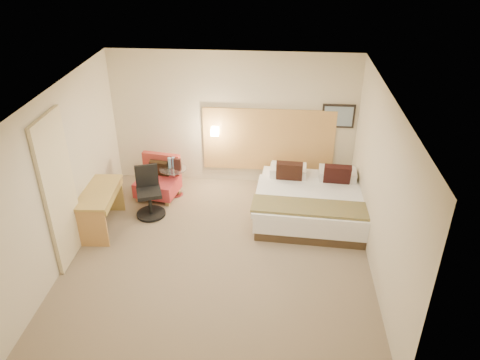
# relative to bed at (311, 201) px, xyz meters

# --- Properties ---
(floor) EXTENTS (4.80, 5.00, 0.02)m
(floor) POSITION_rel_bed_xyz_m (-1.53, -1.28, -0.32)
(floor) COLOR #7F6D56
(floor) RESTS_ON ground
(ceiling) EXTENTS (4.80, 5.00, 0.02)m
(ceiling) POSITION_rel_bed_xyz_m (-1.53, -1.28, 2.40)
(ceiling) COLOR white
(ceiling) RESTS_ON floor
(wall_back) EXTENTS (4.80, 0.02, 2.70)m
(wall_back) POSITION_rel_bed_xyz_m (-1.53, 1.23, 1.04)
(wall_back) COLOR beige
(wall_back) RESTS_ON floor
(wall_front) EXTENTS (4.80, 0.02, 2.70)m
(wall_front) POSITION_rel_bed_xyz_m (-1.53, -3.79, 1.04)
(wall_front) COLOR beige
(wall_front) RESTS_ON floor
(wall_left) EXTENTS (0.02, 5.00, 2.70)m
(wall_left) POSITION_rel_bed_xyz_m (-3.94, -1.28, 1.04)
(wall_left) COLOR beige
(wall_left) RESTS_ON floor
(wall_right) EXTENTS (0.02, 5.00, 2.70)m
(wall_right) POSITION_rel_bed_xyz_m (0.88, -1.28, 1.04)
(wall_right) COLOR beige
(wall_right) RESTS_ON floor
(headboard_panel) EXTENTS (2.60, 0.04, 1.30)m
(headboard_panel) POSITION_rel_bed_xyz_m (-0.83, 1.19, 0.64)
(headboard_panel) COLOR tan
(headboard_panel) RESTS_ON wall_back
(art_frame) EXTENTS (0.62, 0.03, 0.47)m
(art_frame) POSITION_rel_bed_xyz_m (0.49, 1.20, 1.19)
(art_frame) COLOR black
(art_frame) RESTS_ON wall_back
(art_canvas) EXTENTS (0.54, 0.01, 0.39)m
(art_canvas) POSITION_rel_bed_xyz_m (0.49, 1.18, 1.19)
(art_canvas) COLOR #778FA4
(art_canvas) RESTS_ON wall_back
(lamp_arm) EXTENTS (0.02, 0.12, 0.02)m
(lamp_arm) POSITION_rel_bed_xyz_m (-1.88, 1.14, 0.84)
(lamp_arm) COLOR silver
(lamp_arm) RESTS_ON wall_back
(lamp_shade) EXTENTS (0.15, 0.15, 0.15)m
(lamp_shade) POSITION_rel_bed_xyz_m (-1.88, 1.08, 0.84)
(lamp_shade) COLOR #FFEDC6
(lamp_shade) RESTS_ON wall_back
(curtain) EXTENTS (0.06, 0.90, 2.42)m
(curtain) POSITION_rel_bed_xyz_m (-3.89, -1.53, 0.91)
(curtain) COLOR beige
(curtain) RESTS_ON wall_left
(bottle_a) EXTENTS (0.08, 0.08, 0.21)m
(bottle_a) POSITION_rel_bed_xyz_m (-2.71, 0.54, 0.38)
(bottle_a) COLOR #86B3D0
(bottle_a) RESTS_ON side_table
(bottle_b) EXTENTS (0.08, 0.08, 0.21)m
(bottle_b) POSITION_rel_bed_xyz_m (-2.64, 0.58, 0.38)
(bottle_b) COLOR #8BA9D7
(bottle_b) RESTS_ON side_table
(menu_folder) EXTENTS (0.15, 0.08, 0.23)m
(menu_folder) POSITION_rel_bed_xyz_m (-2.53, 0.47, 0.39)
(menu_folder) COLOR black
(menu_folder) RESTS_ON side_table
(bed) EXTENTS (2.08, 2.04, 0.97)m
(bed) POSITION_rel_bed_xyz_m (0.00, 0.00, 0.00)
(bed) COLOR #3F2F1F
(bed) RESTS_ON floor
(lounge_chair) EXTENTS (0.86, 0.79, 0.81)m
(lounge_chair) POSITION_rel_bed_xyz_m (-2.94, 0.49, 0.01)
(lounge_chair) COLOR tan
(lounge_chair) RESTS_ON floor
(side_table) EXTENTS (0.63, 0.63, 0.59)m
(side_table) POSITION_rel_bed_xyz_m (-2.64, 0.52, 0.01)
(side_table) COLOR white
(side_table) RESTS_ON floor
(desk) EXTENTS (0.62, 1.22, 0.74)m
(desk) POSITION_rel_bed_xyz_m (-3.65, -0.68, 0.27)
(desk) COLOR #AD8C44
(desk) RESTS_ON floor
(desk_chair) EXTENTS (0.68, 0.68, 0.94)m
(desk_chair) POSITION_rel_bed_xyz_m (-2.95, -0.20, 0.07)
(desk_chair) COLOR black
(desk_chair) RESTS_ON floor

